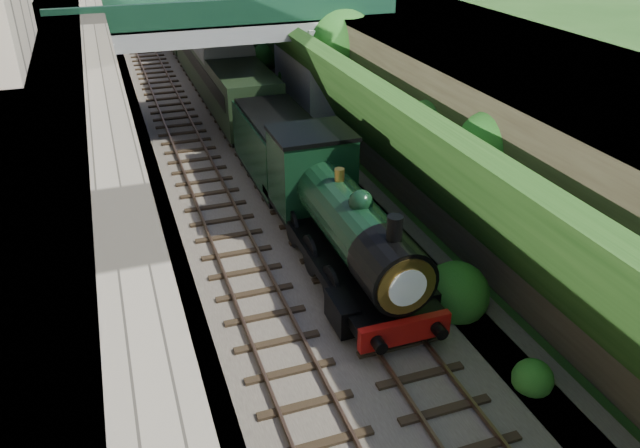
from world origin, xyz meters
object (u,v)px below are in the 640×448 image
(road_bridge, at_px, (233,56))
(locomotive, at_px, (340,221))
(tree, at_px, (343,49))
(tender, at_px, (279,151))

(road_bridge, xyz_separation_m, locomotive, (0.26, -14.72, -2.18))
(tree, xyz_separation_m, tender, (-4.71, -4.68, -3.03))
(tree, relative_size, locomotive, 0.65)
(road_bridge, height_order, tender, road_bridge)
(tender, bearing_deg, tree, 44.78)
(tender, bearing_deg, road_bridge, 91.99)
(tender, bearing_deg, locomotive, -90.00)
(road_bridge, relative_size, tree, 2.42)
(road_bridge, bearing_deg, tender, -88.01)
(locomotive, bearing_deg, road_bridge, 91.00)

